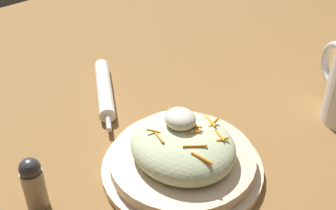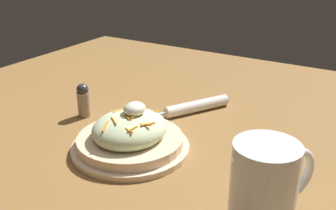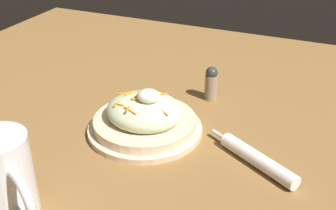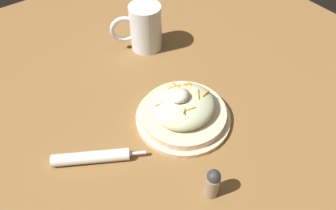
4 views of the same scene
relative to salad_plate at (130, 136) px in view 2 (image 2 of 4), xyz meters
name	(u,v)px [view 2 (image 2 of 4)]	position (x,y,z in m)	size (l,w,h in m)	color
ground_plane	(157,155)	(0.01, -0.05, -0.03)	(1.43, 1.43, 0.00)	olive
salad_plate	(130,136)	(0.00, 0.00, 0.00)	(0.23, 0.23, 0.10)	beige
beer_mug	(264,191)	(-0.09, -0.29, 0.03)	(0.14, 0.10, 0.13)	white
napkin_roll	(196,106)	(0.23, -0.02, -0.02)	(0.18, 0.12, 0.03)	white
salt_shaker	(83,100)	(0.08, 0.19, 0.01)	(0.03, 0.03, 0.08)	gray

